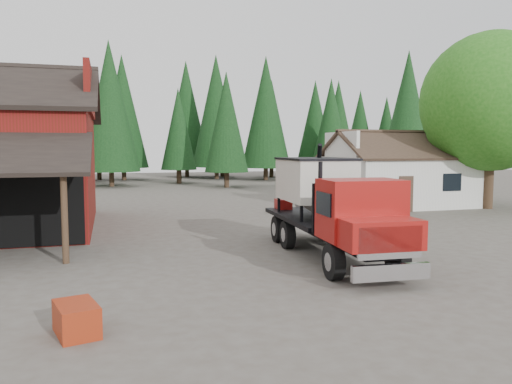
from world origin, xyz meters
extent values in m
plane|color=#4E463D|center=(0.00, 0.00, 0.00)|extent=(120.00, 120.00, 0.00)
cube|color=maroon|center=(-5.00, 10.00, 6.00)|extent=(0.25, 7.00, 2.00)
cylinder|color=#382619|center=(-5.60, 2.10, 1.40)|extent=(0.20, 0.20, 2.80)
cube|color=silver|center=(13.00, 13.00, 1.50)|extent=(8.00, 6.00, 3.00)
cube|color=#38281E|center=(13.00, 11.50, 3.75)|extent=(8.60, 3.42, 1.80)
cube|color=#38281E|center=(13.00, 14.50, 3.75)|extent=(8.60, 3.42, 1.80)
cube|color=silver|center=(9.00, 13.00, 3.75)|extent=(0.20, 4.20, 1.50)
cube|color=silver|center=(17.00, 13.00, 3.75)|extent=(0.20, 4.20, 1.50)
cube|color=#38281E|center=(11.50, 9.98, 1.00)|extent=(0.90, 0.06, 2.00)
cube|color=black|center=(14.50, 9.98, 1.60)|extent=(1.20, 0.06, 1.00)
cylinder|color=#382619|center=(17.00, 10.00, 1.60)|extent=(0.60, 0.60, 3.20)
sphere|color=#1E5E15|center=(17.00, 10.00, 6.20)|extent=(8.00, 8.00, 8.00)
sphere|color=#1E5E15|center=(15.80, 10.80, 5.00)|extent=(4.40, 4.40, 4.40)
cylinder|color=#382619|center=(6.00, 30.00, 0.80)|extent=(0.44, 0.44, 1.60)
cone|color=black|center=(6.00, 30.00, 5.90)|extent=(3.96, 3.96, 9.00)
cylinder|color=#382619|center=(22.00, 26.00, 0.80)|extent=(0.44, 0.44, 1.60)
cone|color=black|center=(22.00, 26.00, 6.90)|extent=(4.84, 4.84, 11.00)
cylinder|color=#382619|center=(-4.00, 34.00, 0.80)|extent=(0.44, 0.44, 1.60)
cone|color=black|center=(-4.00, 34.00, 7.40)|extent=(5.28, 5.28, 12.00)
cylinder|color=black|center=(1.45, -2.00, 0.49)|extent=(0.37, 1.00, 0.99)
cylinder|color=black|center=(3.33, -2.11, 0.49)|extent=(0.37, 1.00, 0.99)
cylinder|color=black|center=(1.71, 2.30, 0.49)|extent=(0.37, 1.00, 0.99)
cylinder|color=black|center=(3.59, 2.18, 0.49)|extent=(0.37, 1.00, 0.99)
cylinder|color=black|center=(1.79, 3.55, 0.49)|extent=(0.37, 1.00, 0.99)
cylinder|color=black|center=(3.67, 3.43, 0.49)|extent=(0.37, 1.00, 0.99)
cube|color=black|center=(2.56, 0.81, 0.85)|extent=(1.46, 7.76, 0.36)
cube|color=silver|center=(2.30, -3.44, 0.49)|extent=(2.07, 0.29, 0.40)
cube|color=silver|center=(2.31, -3.35, 1.21)|extent=(1.71, 0.19, 0.81)
cube|color=maroon|center=(2.34, -2.82, 1.35)|extent=(2.09, 1.29, 0.76)
cube|color=maroon|center=(2.41, -1.65, 1.84)|extent=(2.24, 1.65, 1.66)
cube|color=black|center=(2.37, -2.37, 2.11)|extent=(1.88, 0.19, 0.81)
cylinder|color=black|center=(1.57, -0.79, 2.33)|extent=(0.13, 0.13, 1.61)
cube|color=black|center=(2.47, -0.76, 1.79)|extent=(2.20, 0.24, 1.43)
cube|color=black|center=(2.64, 2.06, 1.09)|extent=(2.60, 5.33, 0.14)
cube|color=beige|center=(2.64, 2.06, 2.42)|extent=(2.24, 3.08, 1.43)
cone|color=beige|center=(2.64, 2.06, 1.52)|extent=(2.09, 2.09, 0.63)
cube|color=black|center=(2.64, 2.06, 3.16)|extent=(2.34, 3.18, 0.07)
cylinder|color=black|center=(3.26, 3.28, 2.33)|extent=(0.78, 1.93, 2.74)
cube|color=maroon|center=(2.24, 4.24, 1.35)|extent=(0.58, 0.75, 0.40)
cylinder|color=silver|center=(3.48, -1.14, 0.76)|extent=(0.56, 0.93, 0.50)
imported|color=#ADB1B5|center=(8.00, 9.65, 0.88)|extent=(6.98, 5.56, 1.76)
cube|color=maroon|center=(-4.93, -4.23, 0.30)|extent=(0.96, 1.24, 0.60)
camera|label=1|loc=(-4.29, -14.00, 3.52)|focal=35.00mm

